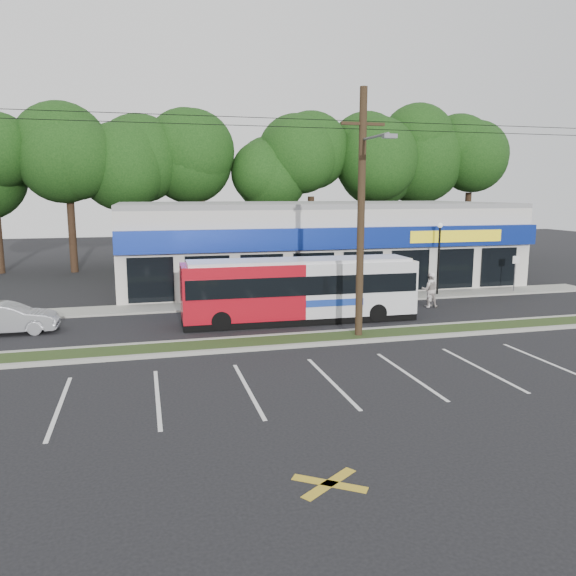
# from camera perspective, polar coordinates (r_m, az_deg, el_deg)

# --- Properties ---
(ground) EXTENTS (120.00, 120.00, 0.00)m
(ground) POSITION_cam_1_polar(r_m,az_deg,el_deg) (21.77, 0.74, -6.19)
(ground) COLOR black
(ground) RESTS_ON ground
(grass_strip) EXTENTS (40.00, 1.60, 0.12)m
(grass_strip) POSITION_cam_1_polar(r_m,az_deg,el_deg) (22.68, 0.07, -5.38)
(grass_strip) COLOR #293817
(grass_strip) RESTS_ON ground
(curb_south) EXTENTS (40.00, 0.25, 0.14)m
(curb_south) POSITION_cam_1_polar(r_m,az_deg,el_deg) (21.89, 0.64, -5.91)
(curb_south) COLOR #9E9E93
(curb_south) RESTS_ON ground
(curb_north) EXTENTS (40.00, 0.25, 0.14)m
(curb_north) POSITION_cam_1_polar(r_m,az_deg,el_deg) (23.47, -0.46, -4.83)
(curb_north) COLOR #9E9E93
(curb_north) RESTS_ON ground
(sidewalk) EXTENTS (32.00, 2.20, 0.10)m
(sidewalk) POSITION_cam_1_polar(r_m,az_deg,el_deg) (31.59, 5.19, -1.13)
(sidewalk) COLOR #9E9E93
(sidewalk) RESTS_ON ground
(strip_mall) EXTENTS (25.00, 12.55, 5.30)m
(strip_mall) POSITION_cam_1_polar(r_m,az_deg,el_deg) (37.90, 2.43, 4.67)
(strip_mall) COLOR beige
(strip_mall) RESTS_ON ground
(utility_pole) EXTENTS (50.00, 2.77, 10.00)m
(utility_pole) POSITION_cam_1_polar(r_m,az_deg,el_deg) (22.72, 7.12, 8.25)
(utility_pole) COLOR black
(utility_pole) RESTS_ON ground
(lamp_post) EXTENTS (0.30, 0.30, 4.25)m
(lamp_post) POSITION_cam_1_polar(r_m,az_deg,el_deg) (33.54, 15.09, 3.72)
(lamp_post) COLOR black
(lamp_post) RESTS_ON ground
(sign_post) EXTENTS (0.45, 0.10, 2.23)m
(sign_post) POSITION_cam_1_polar(r_m,az_deg,el_deg) (36.20, 22.09, 1.98)
(sign_post) COLOR #59595E
(sign_post) RESTS_ON ground
(tree_line) EXTENTS (46.76, 6.76, 11.83)m
(tree_line) POSITION_cam_1_polar(r_m,az_deg,el_deg) (47.23, -2.97, 12.65)
(tree_line) COLOR black
(tree_line) RESTS_ON ground
(metrobus) EXTENTS (10.94, 2.55, 2.93)m
(metrobus) POSITION_cam_1_polar(r_m,az_deg,el_deg) (26.04, 1.22, -0.06)
(metrobus) COLOR #A90D19
(metrobus) RESTS_ON ground
(car_dark) EXTENTS (4.84, 2.23, 1.61)m
(car_dark) POSITION_cam_1_polar(r_m,az_deg,el_deg) (31.43, 7.61, 0.16)
(car_dark) COLOR black
(car_dark) RESTS_ON ground
(car_silver) EXTENTS (4.05, 1.42, 1.33)m
(car_silver) POSITION_cam_1_polar(r_m,az_deg,el_deg) (26.72, -26.62, -2.77)
(car_silver) COLOR #999BA0
(car_silver) RESTS_ON ground
(pedestrian_a) EXTENTS (0.79, 0.76, 1.81)m
(pedestrian_a) POSITION_cam_1_polar(r_m,az_deg,el_deg) (30.38, 14.26, -0.19)
(pedestrian_a) COLOR white
(pedestrian_a) RESTS_ON ground
(pedestrian_b) EXTENTS (1.06, 0.96, 1.78)m
(pedestrian_b) POSITION_cam_1_polar(r_m,az_deg,el_deg) (30.42, 14.21, -0.20)
(pedestrian_b) COLOR #B4A8A2
(pedestrian_b) RESTS_ON ground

